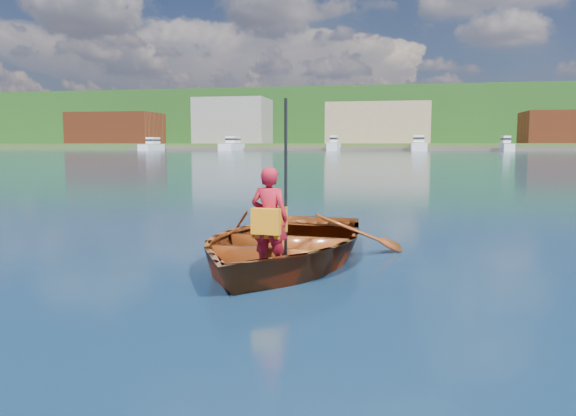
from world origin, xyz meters
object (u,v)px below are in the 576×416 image
dock (400,149)px  child_paddler (270,219)px  rowboat (283,243)px  marina_yachts (409,146)px

dock → child_paddler: bearing=-90.9°
rowboat → child_paddler: child_paddler is taller
child_paddler → dock: child_paddler is taller
dock → marina_yachts: (2.22, -4.68, 1.00)m
dock → marina_yachts: marina_yachts is taller
rowboat → marina_yachts: 142.78m
rowboat → child_paddler: bearing=-88.0°
rowboat → marina_yachts: bearing=88.2°
rowboat → marina_yachts: size_ratio=0.03×
marina_yachts → child_paddler: bearing=-91.8°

